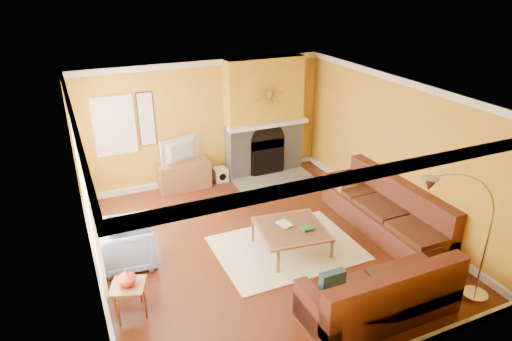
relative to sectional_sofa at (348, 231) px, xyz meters
name	(u,v)px	position (x,y,z in m)	size (l,w,h in m)	color
floor	(261,245)	(-1.20, 0.85, -0.46)	(5.50, 6.00, 0.02)	#632B14
ceiling	(262,93)	(-1.20, 0.85, 2.26)	(5.50, 6.00, 0.02)	white
wall_back	(204,123)	(-1.20, 3.86, 0.90)	(5.50, 0.02, 2.70)	gold
wall_front	(377,279)	(-1.20, -2.16, 0.90)	(5.50, 0.02, 2.70)	gold
wall_left	(85,207)	(-3.96, 0.85, 0.90)	(0.02, 6.00, 2.70)	gold
wall_right	(396,150)	(1.56, 0.85, 0.90)	(0.02, 6.00, 2.70)	gold
baseboard	(261,241)	(-1.20, 0.85, -0.39)	(5.50, 6.00, 0.12)	white
crown_molding	(262,98)	(-1.20, 0.85, 2.19)	(5.50, 6.00, 0.12)	white
window_left_near	(78,164)	(-3.92, 2.15, 1.05)	(0.06, 1.22, 1.72)	white
window_left_far	(90,217)	(-3.92, 0.25, 1.05)	(0.06, 1.22, 1.72)	white
window_back	(114,126)	(-3.10, 3.81, 1.10)	(0.82, 0.06, 1.22)	white
wall_art	(146,119)	(-2.45, 3.82, 1.15)	(0.34, 0.04, 1.14)	white
fireplace	(264,118)	(0.15, 3.65, 0.90)	(1.80, 0.40, 2.70)	gray
mantel	(269,125)	(0.15, 3.41, 0.80)	(1.92, 0.22, 0.08)	white
hearth	(274,180)	(0.15, 3.10, -0.42)	(1.80, 0.70, 0.06)	gray
sunburst	(269,94)	(0.15, 3.42, 1.50)	(0.70, 0.04, 0.70)	olive
rug	(287,248)	(-0.85, 0.55, -0.44)	(2.40, 1.80, 0.02)	beige
sectional_sofa	(348,231)	(0.00, 0.00, 0.00)	(3.10, 3.70, 0.90)	#59271C
coffee_table	(291,238)	(-0.80, 0.50, -0.23)	(1.11, 1.11, 0.44)	white
media_console	(184,175)	(-1.80, 3.60, -0.14)	(1.11, 0.50, 0.61)	brown
tv	(182,150)	(-1.80, 3.60, 0.43)	(0.94, 0.12, 0.54)	black
subwoofer	(220,174)	(-0.95, 3.63, -0.30)	(0.30, 0.30, 0.30)	white
armchair	(128,244)	(-3.40, 1.20, -0.07)	(0.81, 0.84, 0.76)	gray
side_table	(130,299)	(-3.60, 0.00, -0.20)	(0.45, 0.45, 0.49)	brown
vase	(127,277)	(-3.60, 0.00, 0.17)	(0.25, 0.25, 0.26)	#E63F2B
book	(280,226)	(-0.97, 0.61, 0.00)	(0.20, 0.26, 0.03)	white
arc_lamp	(457,243)	(0.51, -1.70, 0.64)	(1.38, 0.36, 2.17)	silver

